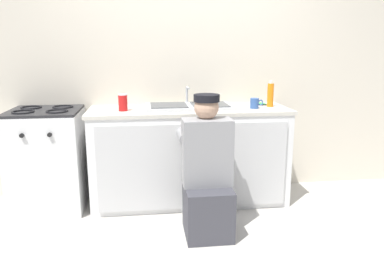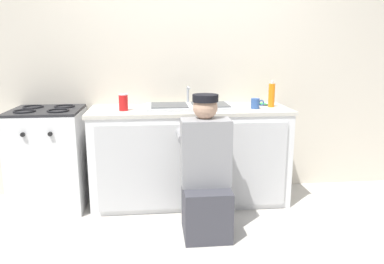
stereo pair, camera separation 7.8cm
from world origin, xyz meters
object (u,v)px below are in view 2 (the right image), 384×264
(plumber_person, at_px, (206,177))
(cell_phone, at_px, (263,104))
(soap_bottle_orange, at_px, (272,95))
(sink_double_basin, at_px, (190,106))
(soda_cup_red, at_px, (123,102))
(stove_range, at_px, (50,158))
(coffee_mug, at_px, (256,103))

(plumber_person, distance_m, cell_phone, 1.16)
(soap_bottle_orange, bearing_deg, sink_double_basin, -179.94)
(soda_cup_red, relative_size, cell_phone, 1.09)
(plumber_person, bearing_deg, soap_bottle_orange, 43.19)
(stove_range, bearing_deg, sink_double_basin, 0.10)
(sink_double_basin, distance_m, stove_range, 1.37)
(coffee_mug, bearing_deg, cell_phone, 58.71)
(stove_range, relative_size, plumber_person, 0.84)
(plumber_person, bearing_deg, sink_double_basin, 95.04)
(soda_cup_red, height_order, coffee_mug, soda_cup_red)
(soda_cup_red, distance_m, cell_phone, 1.36)
(plumber_person, relative_size, soda_cup_red, 7.26)
(sink_double_basin, relative_size, stove_range, 0.86)
(soap_bottle_orange, distance_m, coffee_mug, 0.20)
(plumber_person, bearing_deg, coffee_mug, 47.49)
(soap_bottle_orange, bearing_deg, plumber_person, -136.81)
(sink_double_basin, distance_m, plumber_person, 0.82)
(soda_cup_red, relative_size, coffee_mug, 1.21)
(stove_range, relative_size, coffee_mug, 7.37)
(soap_bottle_orange, bearing_deg, coffee_mug, -155.07)
(soda_cup_red, bearing_deg, soap_bottle_orange, 2.72)
(plumber_person, bearing_deg, cell_phone, 50.29)
(plumber_person, height_order, soap_bottle_orange, soap_bottle_orange)
(sink_double_basin, height_order, cell_phone, sink_double_basin)
(sink_double_basin, height_order, soda_cup_red, sink_double_basin)
(stove_range, distance_m, soap_bottle_orange, 2.14)
(soap_bottle_orange, bearing_deg, stove_range, -179.92)
(stove_range, bearing_deg, cell_phone, 4.24)
(cell_phone, height_order, coffee_mug, coffee_mug)
(soda_cup_red, xyz_separation_m, coffee_mug, (1.20, -0.02, -0.03))
(soda_cup_red, bearing_deg, coffee_mug, -0.74)
(cell_phone, bearing_deg, coffee_mug, -121.29)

